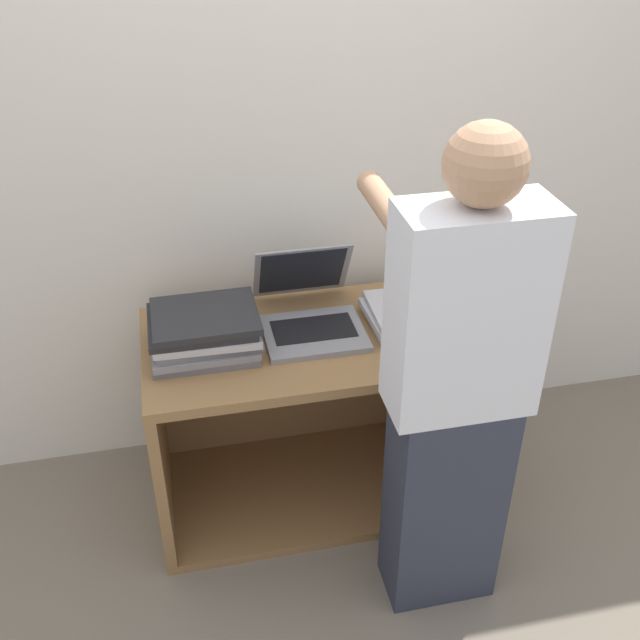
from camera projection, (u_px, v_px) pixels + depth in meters
The scene contains 7 objects.
ground_plane at pixel (333, 548), 2.64m from camera, with size 12.00×12.00×0.00m, color #756B5B.
wall_back at pixel (289, 152), 2.59m from camera, with size 8.00×0.05×2.40m.
cart at pixel (311, 405), 2.76m from camera, with size 1.15×0.61×0.70m.
laptop_open at pixel (310, 312), 2.55m from camera, with size 0.34×0.42×0.26m.
laptop_stack_left at pixel (204, 331), 2.41m from camera, with size 0.36×0.29×0.14m.
laptop_stack_right at pixel (419, 314), 2.57m from camera, with size 0.36×0.29×0.07m.
person at pixel (456, 395), 2.11m from camera, with size 0.40×0.52×1.57m.
Camera 1 is at (-0.43, -1.75, 2.10)m, focal length 42.00 mm.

